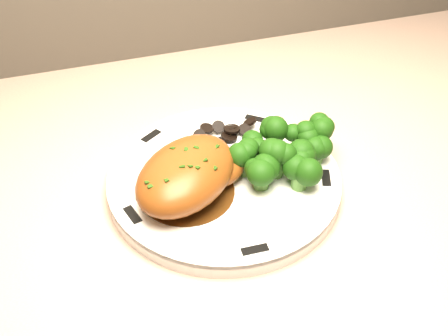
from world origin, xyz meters
name	(u,v)px	position (x,y,z in m)	size (l,w,h in m)	color
plate	(224,181)	(-0.37, 1.69, 0.95)	(0.24, 0.24, 0.02)	white
rim_accent_0	(256,119)	(-0.30, 1.77, 0.96)	(0.02, 0.01, 0.00)	black
rim_accent_1	(151,136)	(-0.42, 1.78, 0.96)	(0.02, 0.01, 0.00)	black
rim_accent_2	(132,215)	(-0.47, 1.66, 0.96)	(0.02, 0.01, 0.00)	black
rim_accent_3	(255,250)	(-0.37, 1.59, 0.96)	(0.02, 0.01, 0.00)	black
rim_accent_4	(326,178)	(-0.27, 1.65, 0.96)	(0.02, 0.01, 0.00)	black
gravy_pool	(187,192)	(-0.41, 1.68, 0.96)	(0.09, 0.09, 0.00)	#3E210B
chicken_breast	(190,174)	(-0.40, 1.68, 0.99)	(0.15, 0.14, 0.05)	brown
mushroom_pile	(229,138)	(-0.34, 1.74, 0.97)	(0.07, 0.05, 0.02)	black
broccoli_florets	(285,151)	(-0.30, 1.68, 0.98)	(0.11, 0.08, 0.04)	#5A933E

